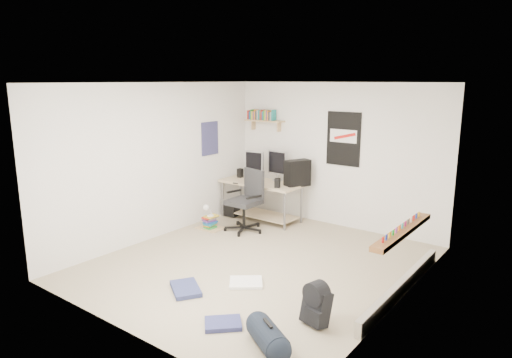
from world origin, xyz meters
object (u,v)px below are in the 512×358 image
Objects in this scene: book_stack at (210,220)px; office_chair at (244,203)px; desk at (261,200)px; backpack at (316,307)px; duffel_bag at (268,335)px.

office_chair is at bearing 26.06° from book_stack.
book_stack is (-0.39, -0.95, -0.21)m from desk.
desk is at bearing 67.67° from book_stack.
office_chair reaches higher than desk.
book_stack is at bearing -129.48° from desk.
office_chair is 2.86× the size of backpack.
book_stack is (-3.07, 1.69, -0.05)m from backpack.
book_stack is at bearing 164.96° from backpack.
office_chair is at bearing -95.24° from desk.
duffel_bag is (-0.15, -0.67, -0.06)m from backpack.
office_chair is (0.15, -0.69, 0.12)m from desk.
office_chair reaches higher than duffel_bag.
office_chair is 2.10× the size of duffel_bag.
book_stack is (-2.92, 2.36, 0.01)m from duffel_bag.
desk is 0.72m from office_chair.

